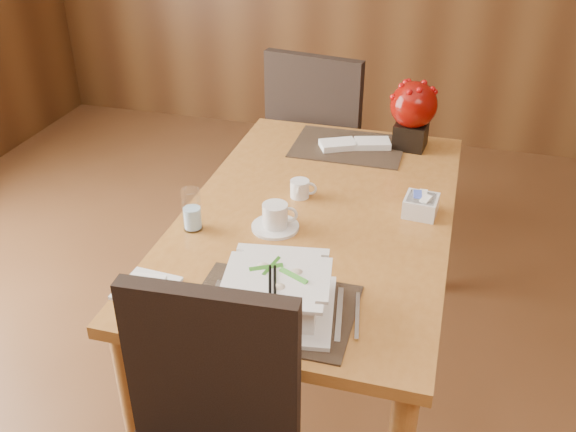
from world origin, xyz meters
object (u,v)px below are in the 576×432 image
(berry_decor, at_px, (413,111))
(far_chair, at_px, (322,140))
(dining_table, at_px, (317,235))
(bread_plate, at_px, (146,288))
(sugar_caddy, at_px, (421,206))
(soup_setting, at_px, (277,294))
(coffee_cup, at_px, (275,218))
(water_glass, at_px, (192,210))
(creamer_jug, at_px, (300,189))

(berry_decor, relative_size, far_chair, 0.27)
(dining_table, relative_size, bread_plate, 9.74)
(sugar_caddy, height_order, bread_plate, sugar_caddy)
(soup_setting, bearing_deg, bread_plate, 172.09)
(far_chair, bearing_deg, sugar_caddy, 131.12)
(coffee_cup, distance_m, sugar_caddy, 0.50)
(coffee_cup, xyz_separation_m, far_chair, (-0.09, 1.10, -0.20))
(soup_setting, distance_m, sugar_caddy, 0.71)
(dining_table, relative_size, coffee_cup, 9.55)
(water_glass, distance_m, berry_decor, 1.04)
(creamer_jug, bearing_deg, water_glass, -141.11)
(berry_decor, height_order, far_chair, far_chair)
(sugar_caddy, relative_size, bread_plate, 0.71)
(soup_setting, xyz_separation_m, creamer_jug, (-0.11, 0.64, -0.03))
(far_chair, bearing_deg, creamer_jug, 106.94)
(sugar_caddy, relative_size, far_chair, 0.11)
(soup_setting, distance_m, coffee_cup, 0.43)
(creamer_jug, bearing_deg, dining_table, -52.76)
(bread_plate, height_order, far_chair, far_chair)
(dining_table, xyz_separation_m, creamer_jug, (-0.09, 0.09, 0.13))
(far_chair, bearing_deg, soup_setting, 107.74)
(soup_setting, relative_size, bread_plate, 2.24)
(dining_table, height_order, creamer_jug, creamer_jug)
(berry_decor, height_order, bread_plate, berry_decor)
(dining_table, relative_size, water_glass, 10.38)
(far_chair, bearing_deg, berry_decor, 152.52)
(dining_table, distance_m, sugar_caddy, 0.37)
(dining_table, relative_size, soup_setting, 4.35)
(soup_setting, height_order, sugar_caddy, soup_setting)
(soup_setting, bearing_deg, sugar_caddy, 54.01)
(dining_table, height_order, water_glass, water_glass)
(water_glass, xyz_separation_m, berry_decor, (0.61, 0.84, 0.09))
(creamer_jug, distance_m, sugar_caddy, 0.43)
(berry_decor, distance_m, bread_plate, 1.34)
(dining_table, distance_m, water_glass, 0.46)
(creamer_jug, bearing_deg, coffee_cup, -103.99)
(sugar_caddy, distance_m, far_chair, 1.05)
(bread_plate, bearing_deg, soup_setting, 0.98)
(sugar_caddy, bearing_deg, dining_table, -167.20)
(coffee_cup, distance_m, berry_decor, 0.85)
(dining_table, bearing_deg, bread_plate, -123.51)
(dining_table, bearing_deg, water_glass, -149.60)
(dining_table, distance_m, far_chair, 0.98)
(sugar_caddy, xyz_separation_m, far_chair, (-0.54, 0.88, -0.20))
(soup_setting, height_order, bread_plate, soup_setting)
(coffee_cup, relative_size, far_chair, 0.15)
(soup_setting, distance_m, far_chair, 1.54)
(creamer_jug, bearing_deg, bread_plate, -121.82)
(dining_table, relative_size, berry_decor, 5.37)
(bread_plate, distance_m, far_chair, 1.53)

